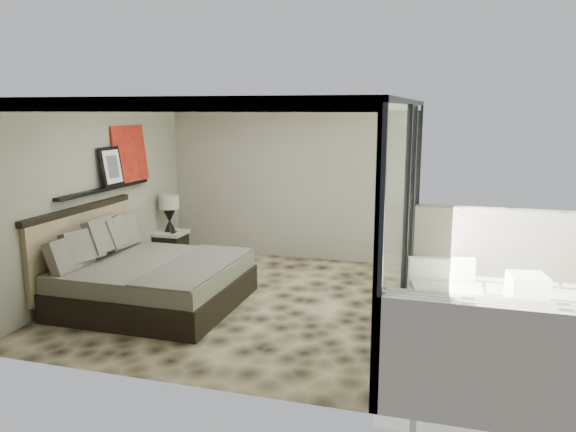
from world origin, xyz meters
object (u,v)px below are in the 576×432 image
(ottoman, at_px, (527,292))
(lounger, at_px, (452,311))
(table_lamp, at_px, (169,208))
(nightstand, at_px, (171,245))
(bed, at_px, (148,279))

(ottoman, distance_m, lounger, 1.40)
(table_lamp, xyz_separation_m, ottoman, (5.88, -0.92, -0.70))
(table_lamp, xyz_separation_m, lounger, (4.91, -1.93, -0.73))
(nightstand, bearing_deg, lounger, -23.34)
(lounger, bearing_deg, bed, 172.21)
(bed, relative_size, table_lamp, 3.48)
(bed, distance_m, ottoman, 5.21)
(bed, bearing_deg, ottoman, 14.68)
(nightstand, distance_m, table_lamp, 0.68)
(nightstand, relative_size, lounger, 0.27)
(lounger, bearing_deg, nightstand, 146.64)
(ottoman, xyz_separation_m, lounger, (-0.97, -1.01, -0.02))
(nightstand, xyz_separation_m, table_lamp, (-0.02, 0.02, 0.68))
(bed, bearing_deg, table_lamp, 110.75)
(bed, distance_m, table_lamp, 2.46)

